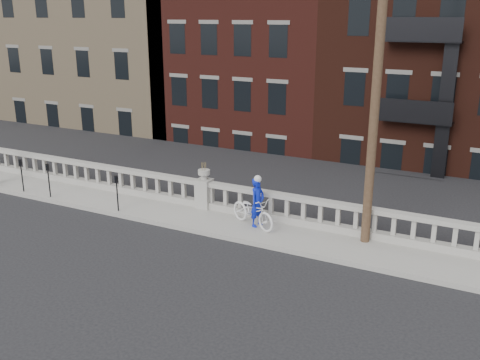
{
  "coord_description": "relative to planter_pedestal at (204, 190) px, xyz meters",
  "views": [
    {
      "loc": [
        9.88,
        -12.28,
        7.13
      ],
      "look_at": [
        1.89,
        3.2,
        1.7
      ],
      "focal_mm": 40.0,
      "sensor_mm": 36.0,
      "label": 1
    }
  ],
  "objects": [
    {
      "name": "sidewalk",
      "position": [
        0.0,
        -0.95,
        -0.76
      ],
      "size": [
        32.0,
        2.2,
        0.15
      ],
      "primitive_type": "cube",
      "color": "#9C9890",
      "rests_on": "ground"
    },
    {
      "name": "parking_meter_c",
      "position": [
        -6.08,
        -1.8,
        0.17
      ],
      "size": [
        0.1,
        0.09,
        1.36
      ],
      "color": "black",
      "rests_on": "sidewalk"
    },
    {
      "name": "utility_pole",
      "position": [
        6.2,
        -0.35,
        4.41
      ],
      "size": [
        1.6,
        0.28,
        10.0
      ],
      "color": "#422D1E",
      "rests_on": "sidewalk"
    },
    {
      "name": "parking_meter_b",
      "position": [
        -7.58,
        -1.8,
        0.17
      ],
      "size": [
        0.1,
        0.09,
        1.36
      ],
      "color": "black",
      "rests_on": "sidewalk"
    },
    {
      "name": "lower_level",
      "position": [
        0.56,
        19.09,
        1.8
      ],
      "size": [
        80.0,
        44.0,
        20.8
      ],
      "color": "#605E59",
      "rests_on": "ground"
    },
    {
      "name": "parking_meter_d",
      "position": [
        -2.65,
        -1.8,
        0.17
      ],
      "size": [
        0.1,
        0.09,
        1.36
      ],
      "color": "black",
      "rests_on": "sidewalk"
    },
    {
      "name": "ground",
      "position": [
        0.0,
        -3.95,
        -0.83
      ],
      "size": [
        120.0,
        120.0,
        0.0
      ],
      "primitive_type": "plane",
      "color": "black",
      "rests_on": "ground"
    },
    {
      "name": "balustrade",
      "position": [
        0.0,
        0.0,
        -0.19
      ],
      "size": [
        28.0,
        0.34,
        1.03
      ],
      "color": "#9C9890",
      "rests_on": "sidewalk"
    },
    {
      "name": "bicycle",
      "position": [
        2.43,
        -0.83,
        -0.14
      ],
      "size": [
        2.16,
        1.48,
        1.08
      ],
      "primitive_type": "imported",
      "rotation": [
        0.0,
        0.0,
        1.16
      ],
      "color": "white",
      "rests_on": "sidewalk"
    },
    {
      "name": "planter_pedestal",
      "position": [
        0.0,
        0.0,
        0.0
      ],
      "size": [
        0.55,
        0.55,
        1.76
      ],
      "color": "#9C9890",
      "rests_on": "sidewalk"
    },
    {
      "name": "cyclist",
      "position": [
        2.56,
        -0.74,
        0.17
      ],
      "size": [
        0.51,
        0.68,
        1.7
      ],
      "primitive_type": "imported",
      "rotation": [
        0.0,
        0.0,
        1.39
      ],
      "color": "#0C1EBE",
      "rests_on": "sidewalk"
    }
  ]
}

